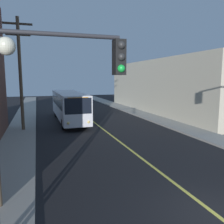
{
  "coord_description": "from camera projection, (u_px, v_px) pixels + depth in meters",
  "views": [
    {
      "loc": [
        -5.75,
        -5.81,
        4.7
      ],
      "look_at": [
        0.0,
        11.99,
        2.0
      ],
      "focal_mm": 37.26,
      "sensor_mm": 36.0,
      "label": 1
    }
  ],
  "objects": [
    {
      "name": "traffic_signal_left_corner",
      "position": [
        50.0,
        93.0,
        6.23
      ],
      "size": [
        3.75,
        0.48,
        6.0
      ],
      "color": "#2D2D33",
      "rests_on": "sidewalk_left"
    },
    {
      "name": "city_bus",
      "position": [
        69.0,
        105.0,
        25.7
      ],
      "size": [
        2.65,
        12.18,
        3.2
      ],
      "color": "silver",
      "rests_on": "ground"
    },
    {
      "name": "lane_stripe_center",
      "position": [
        102.0,
        128.0,
        22.02
      ],
      "size": [
        0.16,
        60.0,
        0.01
      ],
      "primitive_type": "cube",
      "color": "#D8CC4C",
      "rests_on": "ground"
    },
    {
      "name": "building_right_warehouse",
      "position": [
        183.0,
        86.0,
        33.65
      ],
      "size": [
        12.0,
        27.36,
        7.15
      ],
      "color": "beige",
      "rests_on": "ground"
    },
    {
      "name": "utility_pole_mid",
      "position": [
        20.0,
        69.0,
        20.2
      ],
      "size": [
        2.4,
        0.28,
        9.76
      ],
      "color": "brown",
      "rests_on": "sidewalk_left"
    },
    {
      "name": "sidewalk_left",
      "position": [
        15.0,
        150.0,
        15.09
      ],
      "size": [
        2.5,
        90.0,
        0.15
      ],
      "primitive_type": "cube",
      "color": "gray",
      "rests_on": "ground"
    },
    {
      "name": "ground_plane",
      "position": [
        220.0,
        218.0,
        7.89
      ],
      "size": [
        120.0,
        120.0,
        0.0
      ],
      "primitive_type": "plane",
      "color": "black"
    },
    {
      "name": "sidewalk_right",
      "position": [
        201.0,
        134.0,
        19.5
      ],
      "size": [
        2.5,
        90.0,
        0.15
      ],
      "primitive_type": "cube",
      "color": "gray",
      "rests_on": "ground"
    }
  ]
}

